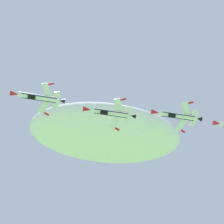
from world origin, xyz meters
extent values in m
ellipsoid|color=white|center=(18.55, 139.60, 111.61)|extent=(61.32, 31.82, 17.79)
cylinder|color=white|center=(-8.13, 98.00, 89.36)|extent=(12.06, 2.23, 1.70)
cube|color=#191E4C|center=(-8.12, 97.76, 88.95)|extent=(10.13, 1.90, 1.07)
cone|color=red|center=(-15.27, 97.68, 89.36)|extent=(2.47, 1.67, 1.56)
cone|color=black|center=(-1.38, 98.29, 89.36)|extent=(1.66, 1.43, 1.36)
ellipsoid|color=#192333|center=(-10.78, 98.20, 89.91)|extent=(3.26, 1.64, 1.50)
cube|color=black|center=(-10.27, 97.50, 88.66)|extent=(2.26, 1.47, 1.28)
cube|color=white|center=(-6.31, 95.77, 90.58)|extent=(3.32, 4.20, 2.26)
cube|color=red|center=(-5.11, 94.00, 91.62)|extent=(1.70, 1.23, 0.49)
cube|color=white|center=(-6.51, 100.29, 87.98)|extent=(3.54, 4.19, 2.26)
cube|color=red|center=(-5.47, 102.16, 86.94)|extent=(1.68, 1.33, 0.49)
cube|color=white|center=(-2.97, 96.90, 90.11)|extent=(2.27, 2.44, 1.23)
cube|color=white|center=(-3.09, 99.54, 88.60)|extent=(2.37, 2.51, 1.23)
cube|color=red|center=(-3.37, 99.11, 90.93)|extent=(2.66, 1.58, 2.36)
cylinder|color=white|center=(13.20, 98.14, 86.81)|extent=(12.06, 2.23, 1.70)
cube|color=#191E4C|center=(13.21, 97.90, 86.41)|extent=(10.13, 1.89, 1.10)
cone|color=red|center=(6.05, 97.83, 86.81)|extent=(2.47, 1.67, 1.56)
cone|color=black|center=(19.94, 98.44, 86.81)|extent=(1.66, 1.43, 1.36)
ellipsoid|color=#192333|center=(10.54, 98.36, 87.35)|extent=(3.26, 1.65, 1.51)
cube|color=black|center=(11.06, 97.63, 86.12)|extent=(2.26, 1.47, 1.29)
cube|color=white|center=(15.01, 95.95, 88.10)|extent=(3.30, 4.15, 2.36)
cube|color=red|center=(16.21, 94.21, 89.19)|extent=(1.70, 1.23, 0.50)
cube|color=white|center=(14.82, 100.40, 85.37)|extent=(3.51, 4.14, 2.36)
cube|color=red|center=(15.85, 102.24, 84.28)|extent=(1.68, 1.33, 0.50)
cube|color=white|center=(18.35, 97.07, 87.60)|extent=(2.26, 2.41, 1.28)
cube|color=white|center=(18.23, 99.67, 86.01)|extent=(2.36, 2.49, 1.28)
cube|color=red|center=(17.95, 99.30, 88.35)|extent=(2.66, 1.64, 2.32)
cylinder|color=white|center=(33.61, 97.26, 88.03)|extent=(12.06, 2.23, 1.70)
cube|color=#191E4C|center=(33.62, 97.03, 87.62)|extent=(10.13, 1.90, 1.06)
cone|color=red|center=(26.47, 96.94, 88.03)|extent=(2.47, 1.67, 1.56)
cone|color=black|center=(40.36, 97.55, 88.03)|extent=(1.66, 1.43, 1.36)
ellipsoid|color=#192333|center=(30.96, 97.45, 88.59)|extent=(3.26, 1.64, 1.50)
cube|color=black|center=(31.47, 96.76, 87.33)|extent=(2.26, 1.47, 1.27)
cube|color=white|center=(35.43, 95.02, 89.24)|extent=(3.33, 4.21, 2.24)
cube|color=red|center=(36.63, 93.24, 90.27)|extent=(1.70, 1.23, 0.48)
cube|color=white|center=(35.23, 99.56, 86.68)|extent=(3.55, 4.20, 2.24)
cube|color=red|center=(36.26, 101.44, 85.64)|extent=(1.68, 1.33, 0.48)
cube|color=white|center=(38.77, 96.15, 88.78)|extent=(2.27, 2.45, 1.22)
cube|color=white|center=(38.65, 98.81, 87.28)|extent=(2.37, 2.52, 1.22)
cube|color=red|center=(38.37, 98.36, 89.61)|extent=(2.66, 1.56, 2.36)
cone|color=red|center=(47.12, 99.86, 89.13)|extent=(2.47, 1.67, 1.56)
camera|label=1|loc=(-3.94, 0.89, 1.76)|focal=70.93mm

